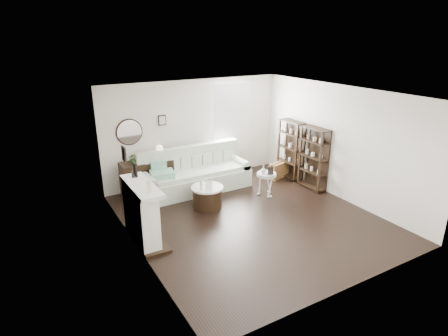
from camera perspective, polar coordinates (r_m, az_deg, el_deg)
room at (r=10.24m, az=-0.72°, el=7.42°), size 5.50×5.50×5.50m
fireplace at (r=7.35m, az=-12.43°, el=-6.98°), size 0.50×1.40×1.84m
shelf_unit_far at (r=10.42m, az=10.14°, el=2.80°), size 0.30×0.80×1.60m
shelf_unit_near at (r=9.78m, az=13.49°, el=1.43°), size 0.30×0.80×1.60m
sofa at (r=9.60m, az=-4.53°, el=-1.22°), size 2.80×0.97×1.09m
quilt at (r=9.06m, az=-9.41°, el=-0.93°), size 0.62×0.54×0.14m
suitcase at (r=10.51m, az=8.35°, el=-0.30°), size 0.69×0.38×0.43m
dresser at (r=9.53m, az=-11.64°, el=-1.35°), size 1.26×0.54×0.84m
table_lamp at (r=9.45m, az=-9.79°, el=2.38°), size 0.25×0.25×0.34m
potted_plant at (r=9.22m, az=-13.62°, el=1.42°), size 0.26×0.23×0.27m
drum_table at (r=8.62m, az=-2.56°, el=-4.42°), size 0.74×0.74×0.51m
pedestal_table at (r=9.21m, az=6.49°, el=-1.06°), size 0.48×0.48×0.58m
eiffel_drum at (r=8.57m, az=-2.27°, el=-2.14°), size 0.12×0.12×0.17m
bottle_drum at (r=8.33m, az=-3.47°, el=-2.45°), size 0.06×0.06×0.27m
card_frame_drum at (r=8.31m, az=-2.32°, el=-2.69°), size 0.17×0.11×0.21m
eiffel_ped at (r=9.24m, az=6.89°, el=-0.06°), size 0.13×0.13×0.19m
flask_ped at (r=9.12m, az=6.03°, el=-0.11°), size 0.13×0.13×0.24m
card_frame_ped at (r=9.08m, az=7.10°, el=-0.44°), size 0.15×0.09×0.19m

